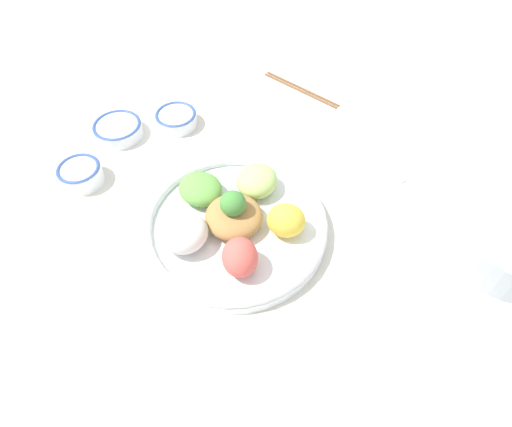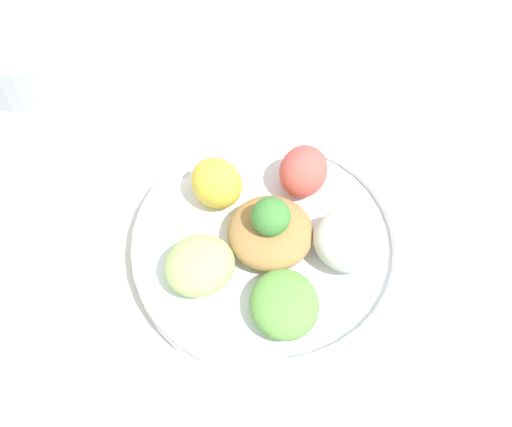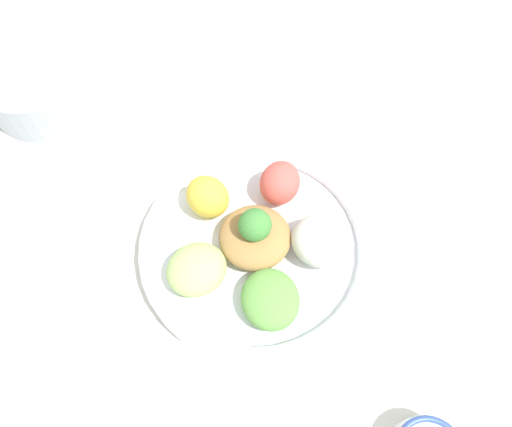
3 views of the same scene
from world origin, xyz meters
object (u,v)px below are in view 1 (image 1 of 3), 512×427
(sauce_bowl_red, at_px, (80,174))
(chopsticks_pair_near, at_px, (301,89))
(rice_bowl_blue, at_px, (118,129))
(sauce_bowl_dark, at_px, (176,118))
(serving_spoon_main, at_px, (377,156))
(salad_platter, at_px, (233,222))

(sauce_bowl_red, bearing_deg, chopsticks_pair_near, -109.31)
(rice_bowl_blue, xyz_separation_m, chopsticks_pair_near, (-0.23, -0.38, -0.01))
(rice_bowl_blue, distance_m, sauce_bowl_dark, 0.13)
(sauce_bowl_red, distance_m, chopsticks_pair_near, 0.55)
(chopsticks_pair_near, bearing_deg, serving_spoon_main, 161.37)
(sauce_bowl_red, height_order, sauce_bowl_dark, sauce_bowl_red)
(salad_platter, distance_m, serving_spoon_main, 0.35)
(chopsticks_pair_near, bearing_deg, rice_bowl_blue, 61.74)
(sauce_bowl_dark, distance_m, chopsticks_pair_near, 0.32)
(rice_bowl_blue, bearing_deg, sauce_bowl_red, 108.96)
(sauce_bowl_red, relative_size, serving_spoon_main, 0.64)
(rice_bowl_blue, relative_size, sauce_bowl_dark, 1.14)
(salad_platter, distance_m, chopsticks_pair_near, 0.45)
(chopsticks_pair_near, xyz_separation_m, serving_spoon_main, (-0.26, 0.10, -0.00))
(sauce_bowl_dark, relative_size, serving_spoon_main, 0.69)
(sauce_bowl_red, distance_m, sauce_bowl_dark, 0.24)
(sauce_bowl_dark, xyz_separation_m, chopsticks_pair_near, (-0.15, -0.28, -0.01))
(sauce_bowl_dark, bearing_deg, chopsticks_pair_near, -118.57)
(sauce_bowl_red, height_order, chopsticks_pair_near, sauce_bowl_red)
(salad_platter, relative_size, rice_bowl_blue, 3.19)
(sauce_bowl_dark, distance_m, serving_spoon_main, 0.44)
(sauce_bowl_red, xyz_separation_m, rice_bowl_blue, (0.05, -0.14, -0.00))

